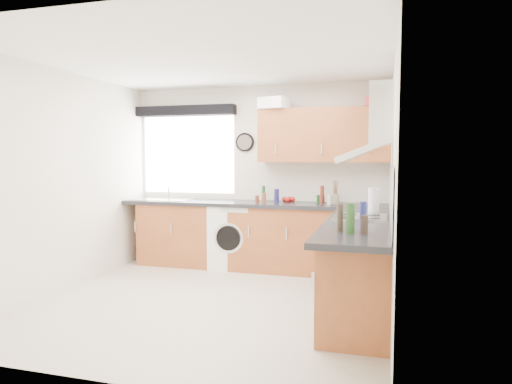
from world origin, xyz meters
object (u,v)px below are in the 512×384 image
(oven, at_px, (359,265))
(upper_cabinets, at_px, (324,135))
(extractor_hood, at_px, (372,132))
(washing_machine, at_px, (236,234))

(oven, bearing_deg, upper_cabinets, 112.54)
(oven, bearing_deg, extractor_hood, -0.00)
(upper_cabinets, xyz_separation_m, washing_machine, (-1.18, -0.10, -1.35))
(extractor_hood, height_order, upper_cabinets, upper_cabinets)
(extractor_hood, distance_m, washing_machine, 2.56)
(oven, relative_size, extractor_hood, 1.09)
(upper_cabinets, bearing_deg, oven, -67.46)
(upper_cabinets, bearing_deg, extractor_hood, -63.87)
(extractor_hood, distance_m, upper_cabinets, 1.48)
(oven, xyz_separation_m, washing_machine, (-1.73, 1.22, 0.03))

